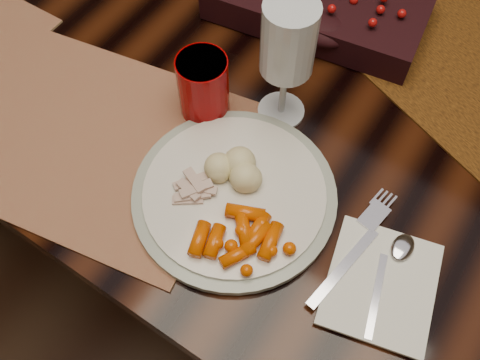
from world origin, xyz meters
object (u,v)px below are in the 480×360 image
Objects in this scene: dining_table at (321,185)px; turkey_shreds at (185,186)px; wine_glass at (286,66)px; mashed_potatoes at (240,164)px; napkin at (381,284)px; placemat_main at (87,138)px; red_cup at (203,86)px; dinner_plate at (234,194)px; baby_carrots at (238,234)px.

dining_table is 0.53m from turkey_shreds.
dining_table is at bearing 68.61° from wine_glass.
turkey_shreds is (-0.05, -0.06, -0.01)m from mashed_potatoes.
wine_glass is at bearing 80.53° from turkey_shreds.
napkin is (0.28, 0.03, -0.02)m from turkey_shreds.
placemat_main is 0.19m from red_cup.
mashed_potatoes is (-0.01, 0.03, 0.03)m from dinner_plate.
dining_table is 17.65× the size of red_cup.
baby_carrots reaches higher than dining_table.
mashed_potatoes is 0.15m from wine_glass.
baby_carrots reaches higher than dinner_plate.
wine_glass is at bearing 95.79° from mashed_potatoes.
wine_glass reaches higher than mashed_potatoes.
red_cup reaches higher than baby_carrots.
napkin is at bearing -56.82° from dining_table.
wine_glass reaches higher than placemat_main.
wine_glass reaches higher than napkin.
dining_table is at bearing 41.62° from placemat_main.
dining_table is 6.39× the size of dinner_plate.
dining_table is at bearing 92.24° from baby_carrots.
baby_carrots is (0.04, -0.05, 0.02)m from dinner_plate.
dining_table is 11.66× the size of napkin.
wine_glass is at bearing 33.40° from placemat_main.
wine_glass is (-0.05, -0.13, 0.48)m from dining_table.
baby_carrots is (0.01, -0.35, 0.40)m from dining_table.
dinner_plate is 3.46× the size of mashed_potatoes.
wine_glass reaches higher than dining_table.
turkey_shreds is at bearing -8.88° from placemat_main.
wine_glass is at bearing 106.86° from baby_carrots.
wine_glass is (0.03, 0.20, 0.07)m from turkey_shreds.
baby_carrots is 0.10m from turkey_shreds.
dining_table is 4.08× the size of placemat_main.
baby_carrots is at bearing -43.64° from red_cup.
baby_carrots is 0.70× the size of napkin.
baby_carrots is 0.23m from red_cup.
mashed_potatoes is 0.53× the size of napkin.
napkin is at bearing -16.96° from red_cup.
dining_table is 23.07× the size of turkey_shreds.
mashed_potatoes is at bearing -98.15° from dining_table.
mashed_potatoes is 0.08m from turkey_shreds.
napkin is (0.46, 0.03, 0.00)m from placemat_main.
napkin is 1.51× the size of red_cup.
mashed_potatoes is 0.80× the size of red_cup.
mashed_potatoes is (-0.04, -0.27, 0.42)m from dining_table.
dinner_plate is 0.07m from baby_carrots.
dining_table is 16.69× the size of baby_carrots.
dinner_plate reaches higher than dining_table.
turkey_shreds is 0.51× the size of napkin.
wine_glass is at bearing 31.82° from red_cup.
mashed_potatoes reaches higher than dinner_plate.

